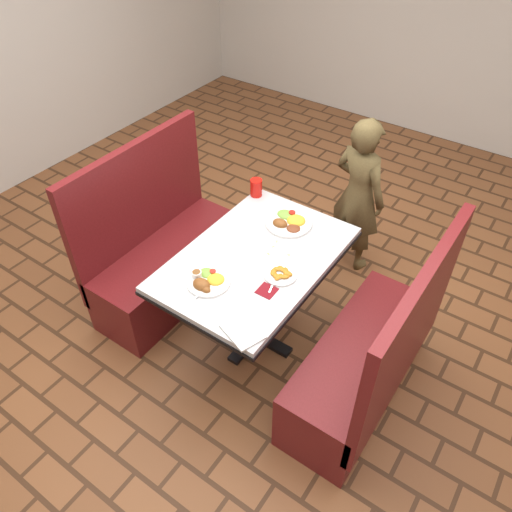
# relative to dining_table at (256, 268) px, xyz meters

# --- Properties ---
(room) EXTENTS (7.00, 7.04, 2.82)m
(room) POSITION_rel_dining_table_xyz_m (0.00, 0.00, 1.26)
(room) COLOR brown
(room) RESTS_ON ground
(dining_table) EXTENTS (0.81, 1.21, 0.75)m
(dining_table) POSITION_rel_dining_table_xyz_m (0.00, 0.00, 0.00)
(dining_table) COLOR silver
(dining_table) RESTS_ON ground
(booth_bench_left) EXTENTS (0.47, 1.20, 1.17)m
(booth_bench_left) POSITION_rel_dining_table_xyz_m (-0.80, 0.00, -0.32)
(booth_bench_left) COLOR maroon
(booth_bench_left) RESTS_ON ground
(booth_bench_right) EXTENTS (0.47, 1.20, 1.17)m
(booth_bench_right) POSITION_rel_dining_table_xyz_m (0.80, 0.00, -0.32)
(booth_bench_right) COLOR maroon
(booth_bench_right) RESTS_ON ground
(diner_person) EXTENTS (0.51, 0.40, 1.23)m
(diner_person) POSITION_rel_dining_table_xyz_m (0.15, 1.10, -0.04)
(diner_person) COLOR brown
(diner_person) RESTS_ON ground
(near_dinner_plate) EXTENTS (0.24, 0.24, 0.08)m
(near_dinner_plate) POSITION_rel_dining_table_xyz_m (-0.09, -0.34, 0.12)
(near_dinner_plate) COLOR white
(near_dinner_plate) RESTS_ON dining_table
(far_dinner_plate) EXTENTS (0.30, 0.30, 0.08)m
(far_dinner_plate) POSITION_rel_dining_table_xyz_m (-0.00, 0.38, 0.12)
(far_dinner_plate) COLOR white
(far_dinner_plate) RESTS_ON dining_table
(plantain_plate) EXTENTS (0.19, 0.19, 0.03)m
(plantain_plate) POSITION_rel_dining_table_xyz_m (0.21, -0.06, 0.11)
(plantain_plate) COLOR white
(plantain_plate) RESTS_ON dining_table
(maroon_napkin) EXTENTS (0.10, 0.10, 0.00)m
(maroon_napkin) POSITION_rel_dining_table_xyz_m (0.21, -0.20, 0.10)
(maroon_napkin) COLOR maroon
(maroon_napkin) RESTS_ON dining_table
(spoon_utensil) EXTENTS (0.05, 0.14, 0.00)m
(spoon_utensil) POSITION_rel_dining_table_xyz_m (0.22, -0.14, 0.10)
(spoon_utensil) COLOR silver
(spoon_utensil) RESTS_ON dining_table
(red_tumbler) EXTENTS (0.08, 0.08, 0.12)m
(red_tumbler) POSITION_rel_dining_table_xyz_m (-0.36, 0.52, 0.16)
(red_tumbler) COLOR red
(red_tumbler) RESTS_ON dining_table
(paper_napkin) EXTENTS (0.25, 0.22, 0.01)m
(paper_napkin) POSITION_rel_dining_table_xyz_m (0.28, -0.52, 0.10)
(paper_napkin) COLOR silver
(paper_napkin) RESTS_ON dining_table
(knife_utensil) EXTENTS (0.01, 0.16, 0.00)m
(knife_utensil) POSITION_rel_dining_table_xyz_m (-0.07, -0.40, 0.11)
(knife_utensil) COLOR silver
(knife_utensil) RESTS_ON dining_table
(fork_utensil) EXTENTS (0.06, 0.12, 0.00)m
(fork_utensil) POSITION_rel_dining_table_xyz_m (-0.11, -0.37, 0.10)
(fork_utensil) COLOR silver
(fork_utensil) RESTS_ON dining_table
(lettuce_shreds) EXTENTS (0.28, 0.32, 0.00)m
(lettuce_shreds) POSITION_rel_dining_table_xyz_m (0.04, 0.06, 0.10)
(lettuce_shreds) COLOR #8BBE4C
(lettuce_shreds) RESTS_ON dining_table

